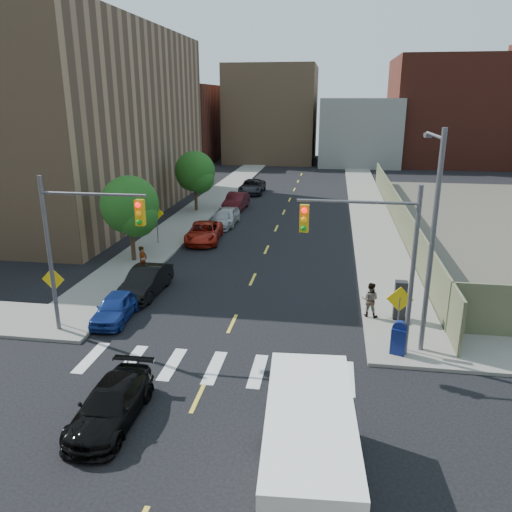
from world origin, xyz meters
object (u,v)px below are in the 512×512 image
(parked_car_blue, at_px, (116,307))
(parked_car_silver, at_px, (222,219))
(parked_car_white, at_px, (227,216))
(parked_car_maroon, at_px, (236,201))
(pedestrian_east, at_px, (370,300))
(parked_car_black, at_px, (146,281))
(parked_car_grey, at_px, (252,187))
(mailbox, at_px, (399,338))
(payphone, at_px, (400,300))
(pedestrian_west, at_px, (143,261))
(black_sedan, at_px, (111,404))
(cargo_van, at_px, (309,447))
(parked_car_red, at_px, (204,232))

(parked_car_blue, bearing_deg, parked_car_silver, 83.42)
(parked_car_silver, bearing_deg, parked_car_white, 76.19)
(parked_car_white, height_order, parked_car_maroon, parked_car_maroon)
(pedestrian_east, bearing_deg, parked_car_black, 7.97)
(parked_car_grey, relative_size, pedestrian_east, 3.22)
(parked_car_silver, bearing_deg, parked_car_maroon, 91.74)
(mailbox, bearing_deg, payphone, 99.40)
(payphone, height_order, pedestrian_west, payphone)
(black_sedan, relative_size, pedestrian_west, 2.44)
(parked_car_silver, bearing_deg, black_sedan, -84.80)
(parked_car_blue, distance_m, black_sedan, 8.02)
(cargo_van, bearing_deg, parked_car_red, 107.11)
(black_sedan, height_order, mailbox, mailbox)
(parked_car_red, relative_size, parked_car_grey, 0.92)
(parked_car_red, distance_m, parked_car_grey, 19.61)
(parked_car_silver, xyz_separation_m, cargo_van, (8.43, -27.71, 0.77))
(parked_car_red, bearing_deg, parked_car_maroon, 83.33)
(mailbox, bearing_deg, parked_car_white, 135.42)
(parked_car_black, bearing_deg, parked_car_red, 89.32)
(parked_car_blue, relative_size, mailbox, 2.60)
(parked_car_white, xyz_separation_m, payphone, (11.85, -17.27, 0.37))
(parked_car_blue, bearing_deg, parked_car_white, 82.94)
(parked_car_red, bearing_deg, pedestrian_east, -52.35)
(cargo_van, distance_m, payphone, 11.82)
(parked_car_white, xyz_separation_m, cargo_van, (8.22, -28.52, 0.67))
(parked_car_red, relative_size, pedestrian_east, 2.97)
(parked_car_maroon, relative_size, black_sedan, 1.10)
(black_sedan, bearing_deg, parked_car_black, 104.73)
(black_sedan, distance_m, mailbox, 11.22)
(cargo_van, bearing_deg, parked_car_white, 102.42)
(parked_car_black, height_order, parked_car_grey, parked_car_grey)
(parked_car_silver, height_order, parked_car_maroon, parked_car_maroon)
(parked_car_white, bearing_deg, parked_car_maroon, 93.49)
(parked_car_white, bearing_deg, pedestrian_west, -98.66)
(mailbox, bearing_deg, pedestrian_west, 168.27)
(pedestrian_east, bearing_deg, parked_car_silver, -41.99)
(payphone, bearing_deg, cargo_van, -106.24)
(mailbox, bearing_deg, parked_car_grey, 124.92)
(parked_car_red, distance_m, pedestrian_west, 8.24)
(cargo_van, height_order, mailbox, cargo_van)
(payphone, relative_size, pedestrian_west, 1.05)
(parked_car_blue, distance_m, pedestrian_east, 11.96)
(parked_car_blue, xyz_separation_m, parked_car_white, (1.30, 19.08, 0.08))
(parked_car_white, distance_m, pedestrian_east, 20.14)
(parked_car_grey, xyz_separation_m, payphone, (12.05, -31.54, 0.33))
(parked_car_blue, xyz_separation_m, parked_car_silver, (1.09, 18.27, -0.02))
(parked_car_grey, relative_size, payphone, 2.92)
(parked_car_black, relative_size, black_sedan, 1.03)
(parked_car_blue, height_order, black_sedan, parked_car_blue)
(parked_car_maroon, distance_m, cargo_van, 35.30)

